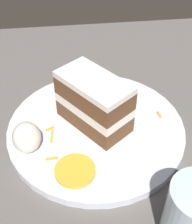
{
  "coord_description": "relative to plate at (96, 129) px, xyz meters",
  "views": [
    {
      "loc": [
        0.32,
        -0.09,
        0.41
      ],
      "look_at": [
        -0.06,
        -0.05,
        0.07
      ],
      "focal_mm": 50.0,
      "sensor_mm": 36.0,
      "label": 1
    }
  ],
  "objects": [
    {
      "name": "orange_garnish",
      "position": [
        0.09,
        -0.04,
        0.01
      ],
      "size": [
        0.06,
        0.06,
        0.01
      ],
      "primitive_type": "cylinder",
      "color": "orange",
      "rests_on": "plate"
    },
    {
      "name": "plate",
      "position": [
        0.0,
        0.0,
        0.0
      ],
      "size": [
        0.3,
        0.3,
        0.01
      ],
      "primitive_type": "cylinder",
      "color": "silver",
      "rests_on": "dining_table"
    },
    {
      "name": "ground_plane",
      "position": [
        0.06,
        0.05,
        -0.03
      ],
      "size": [
        6.0,
        6.0,
        0.0
      ],
      "primitive_type": "plane",
      "color": "black",
      "rests_on": "ground"
    },
    {
      "name": "cake_slice",
      "position": [
        -0.01,
        -0.0,
        0.05
      ],
      "size": [
        0.14,
        0.13,
        0.09
      ],
      "rotation": [
        0.0,
        0.0,
        5.36
      ],
      "color": "brown",
      "rests_on": "plate"
    },
    {
      "name": "cream_dollop",
      "position": [
        0.04,
        -0.11,
        0.03
      ],
      "size": [
        0.05,
        0.04,
        0.05
      ],
      "primitive_type": "ellipsoid",
      "color": "silver",
      "rests_on": "plate"
    },
    {
      "name": "carrot_shreds_scatter",
      "position": [
        -0.03,
        0.0,
        0.01
      ],
      "size": [
        0.17,
        0.2,
        0.0
      ],
      "color": "orange",
      "rests_on": "plate"
    },
    {
      "name": "dining_table",
      "position": [
        0.06,
        0.05,
        -0.02
      ],
      "size": [
        0.93,
        0.86,
        0.02
      ],
      "primitive_type": "cube",
      "color": "#56514C",
      "rests_on": "ground"
    },
    {
      "name": "drinking_glass",
      "position": [
        0.2,
        0.09,
        0.04
      ],
      "size": [
        0.07,
        0.07,
        0.1
      ],
      "color": "silver",
      "rests_on": "dining_table"
    }
  ]
}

